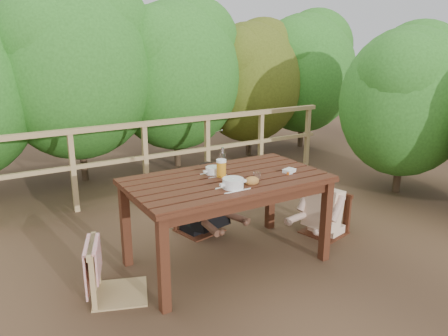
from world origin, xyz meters
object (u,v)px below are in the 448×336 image
diner_right (329,181)px  soup_far (214,171)px  table (227,221)px  tumbler (257,177)px  chair_right (326,197)px  bread_roll (252,181)px  butter_tub (289,172)px  chair_far (199,193)px  woman (198,177)px  soup_near (233,184)px  bottle (223,161)px  chair_left (117,244)px  beer_glass (221,169)px

diner_right → soup_far: (-1.30, 0.15, 0.27)m
table → tumbler: 0.52m
chair_right → bread_roll: bread_roll is taller
butter_tub → chair_far: bearing=100.4°
table → woman: 0.80m
woman → bread_roll: 1.05m
chair_right → bread_roll: 1.24m
table → diner_right: size_ratio=1.51×
tumbler → bread_roll: bearing=-144.7°
table → bread_roll: bearing=-70.3°
chair_right → soup_near: bearing=-92.2°
soup_near → bottle: 0.45m
table → woman: size_ratio=1.44×
table → chair_left: size_ratio=1.96×
chair_left → beer_glass: size_ratio=5.18×
table → chair_left: 1.03m
chair_right → tumbler: bearing=-93.4°
chair_left → soup_near: bearing=-85.0°
bread_roll → soup_near: bearing=-176.3°
soup_near → bottle: (0.15, 0.42, 0.08)m
bottle → tumbler: bearing=-66.3°
diner_right → beer_glass: size_ratio=6.69×
butter_tub → table: bearing=147.3°
table → soup_near: 0.54m
chair_far → chair_right: size_ratio=1.04×
soup_far → chair_far: bearing=75.7°
diner_right → bread_roll: size_ratio=8.70×
woman → diner_right: (1.15, -0.76, -0.03)m
table → chair_right: size_ratio=2.13×
chair_right → tumbler: tumbler is taller
tumbler → chair_left: bearing=172.6°
chair_far → diner_right: 1.37m
woman → soup_far: (-0.15, -0.61, 0.24)m
soup_far → beer_glass: size_ratio=1.42×
chair_left → soup_near: size_ratio=3.04×
soup_far → beer_glass: (0.02, -0.11, 0.05)m
chair_right → butter_tub: (-0.65, -0.17, 0.42)m
woman → bottle: 0.70m
chair_left → bread_roll: 1.21m
table → tumbler: bearing=-43.6°
chair_far → bread_roll: 1.08m
soup_far → butter_tub: soup_far is taller
diner_right → soup_near: 1.41m
diner_right → chair_far: bearing=43.5°
butter_tub → bottle: bearing=132.3°
beer_glass → chair_far: bearing=79.2°
table → bottle: (0.05, 0.15, 0.53)m
diner_right → chair_left: bearing=76.9°
chair_right → bottle: (-1.18, 0.14, 0.52)m
chair_left → chair_far: size_ratio=1.04×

